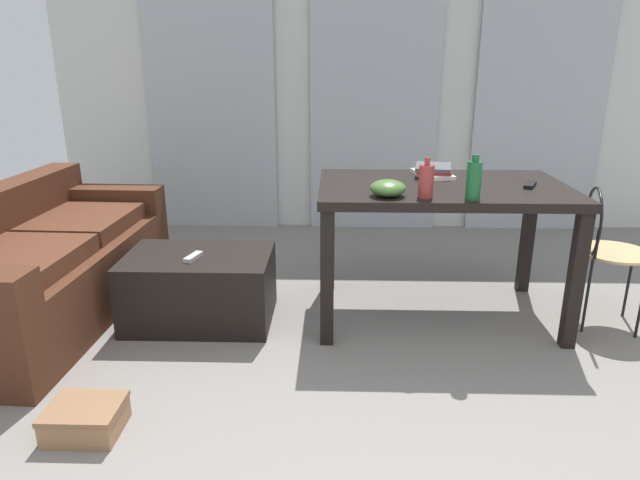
# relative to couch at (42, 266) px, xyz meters

# --- Properties ---
(ground_plane) EXTENTS (8.87, 8.87, 0.00)m
(ground_plane) POSITION_rel_couch_xyz_m (2.05, -0.28, -0.30)
(ground_plane) COLOR gray
(wall_back) EXTENTS (5.49, 0.10, 2.56)m
(wall_back) POSITION_rel_couch_xyz_m (2.05, 1.97, 0.98)
(wall_back) COLOR silver
(wall_back) RESTS_ON ground
(curtains) EXTENTS (3.90, 0.03, 2.25)m
(curtains) POSITION_rel_couch_xyz_m (2.05, 1.88, 0.82)
(curtains) COLOR #B2B7BC
(curtains) RESTS_ON ground
(couch) EXTENTS (0.88, 1.89, 0.75)m
(couch) POSITION_rel_couch_xyz_m (0.00, 0.00, 0.00)
(couch) COLOR #4C2819
(couch) RESTS_ON ground
(coffee_table) EXTENTS (0.82, 0.56, 0.40)m
(coffee_table) POSITION_rel_couch_xyz_m (0.94, -0.06, -0.10)
(coffee_table) COLOR black
(coffee_table) RESTS_ON ground
(craft_table) EXTENTS (1.38, 0.86, 0.79)m
(craft_table) POSITION_rel_couch_xyz_m (2.32, 0.06, 0.39)
(craft_table) COLOR black
(craft_table) RESTS_ON ground
(wire_chair) EXTENTS (0.39, 0.42, 0.80)m
(wire_chair) POSITION_rel_couch_xyz_m (3.22, -0.03, 0.20)
(wire_chair) COLOR tan
(wire_chair) RESTS_ON ground
(bottle_near) EXTENTS (0.07, 0.07, 0.22)m
(bottle_near) POSITION_rel_couch_xyz_m (2.41, -0.29, 0.59)
(bottle_near) COLOR #195B2D
(bottle_near) RESTS_ON craft_table
(bottle_far) EXTENTS (0.08, 0.08, 0.20)m
(bottle_far) POSITION_rel_couch_xyz_m (2.18, -0.25, 0.58)
(bottle_far) COLOR #99332D
(bottle_far) RESTS_ON craft_table
(bowl) EXTENTS (0.18, 0.18, 0.08)m
(bowl) POSITION_rel_couch_xyz_m (1.99, -0.23, 0.53)
(bowl) COLOR #477033
(bowl) RESTS_ON craft_table
(book_stack) EXTENTS (0.25, 0.32, 0.06)m
(book_stack) POSITION_rel_couch_xyz_m (2.30, 0.30, 0.52)
(book_stack) COLOR silver
(book_stack) RESTS_ON craft_table
(tv_remote_on_table) EXTENTS (0.11, 0.16, 0.02)m
(tv_remote_on_table) POSITION_rel_couch_xyz_m (2.79, 0.02, 0.50)
(tv_remote_on_table) COLOR black
(tv_remote_on_table) RESTS_ON craft_table
(tv_remote_primary) EXTENTS (0.08, 0.15, 0.02)m
(tv_remote_primary) POSITION_rel_couch_xyz_m (0.94, -0.13, 0.11)
(tv_remote_primary) COLOR #B7B7B2
(tv_remote_primary) RESTS_ON coffee_table
(shoebox) EXTENTS (0.30, 0.24, 0.13)m
(shoebox) POSITION_rel_couch_xyz_m (0.71, -1.11, -0.24)
(shoebox) COLOR #996B47
(shoebox) RESTS_ON ground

